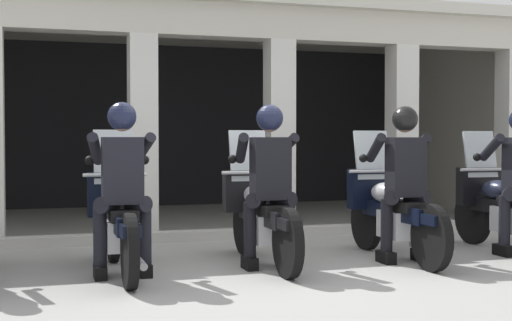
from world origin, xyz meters
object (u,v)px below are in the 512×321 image
police_officer_left (122,174)px  motorcycle_far_right (503,206)px  motorcycle_center (261,214)px  motorcycle_right (391,210)px  police_officer_right (404,170)px  motorcycle_left (119,219)px  police_officer_center (269,172)px

police_officer_left → motorcycle_far_right: 4.27m
motorcycle_center → motorcycle_right: size_ratio=1.00×
motorcycle_right → police_officer_right: police_officer_right is taller
motorcycle_center → police_officer_right: size_ratio=1.29×
motorcycle_left → police_officer_right: (2.82, -0.31, 0.44)m
motorcycle_center → police_officer_center: 0.52m
police_officer_left → motorcycle_center: police_officer_left is taller
police_officer_right → motorcycle_right: bearing=91.1°
motorcycle_right → motorcycle_center: bearing=178.2°
motorcycle_far_right → motorcycle_center: bearing=176.4°
motorcycle_center → motorcycle_right: 1.42m
police_officer_left → motorcycle_center: 1.52m
motorcycle_left → motorcycle_center: bearing=-2.3°
police_officer_right → motorcycle_far_right: 1.51m
police_officer_left → police_officer_center: 1.41m
motorcycle_right → police_officer_right: (-0.00, -0.28, 0.44)m
motorcycle_far_right → police_officer_left: bearing=-178.7°
police_officer_center → police_officer_right: bearing=-6.1°
police_officer_center → police_officer_right: 1.42m
police_officer_right → motorcycle_far_right: (1.41, 0.31, -0.44)m
motorcycle_left → motorcycle_right: same height
police_officer_right → motorcycle_far_right: police_officer_right is taller
motorcycle_left → police_officer_right: 2.87m
motorcycle_left → motorcycle_far_right: size_ratio=1.00×
motorcycle_left → police_officer_left: 0.52m
police_officer_center → police_officer_right: size_ratio=1.00×
police_officer_left → motorcycle_far_right: police_officer_left is taller
police_officer_right → motorcycle_far_right: bearing=13.9°
police_officer_left → police_officer_center: same height
police_officer_center → police_officer_right: same height
police_officer_left → police_officer_center: (1.41, 0.05, 0.00)m
police_officer_center → motorcycle_far_right: bearing=1.8°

